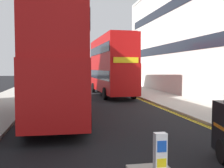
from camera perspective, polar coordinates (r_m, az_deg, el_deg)
The scene contains 9 objects.
sidewalk_right at distance 21.39m, azimuth 13.49°, elevation -3.64°, with size 4.00×80.00×0.14m, color #ADA89E.
sidewalk_left at distance 20.02m, azimuth -23.00°, elevation -4.31°, with size 4.00×80.00×0.14m, color #ADA89E.
kerb_line_outer at distance 18.77m, azimuth 10.11°, elevation -4.79°, with size 0.10×56.00×0.01m, color yellow.
kerb_line_inner at distance 18.71m, azimuth 9.65°, elevation -4.81°, with size 0.10×56.00×0.01m, color yellow.
keep_left_bollard at distance 6.42m, azimuth 10.31°, elevation -15.54°, with size 0.36×0.28×1.11m.
double_decker_bus_away at distance 14.38m, azimuth -11.31°, elevation 4.77°, with size 2.98×10.86×5.64m.
double_decker_bus_oncoming at distance 25.73m, azimuth -0.21°, elevation 4.26°, with size 3.07×10.88×5.64m.
street_tree_near at distance 37.63m, azimuth 1.72°, elevation 3.03°, with size 1.62×1.61×5.10m.
townhouse_terrace_right at distance 30.78m, azimuth 20.43°, elevation 9.71°, with size 10.08×28.00×12.27m.
Camera 1 is at (-2.19, -3.37, 2.70)m, focal length 42.48 mm.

